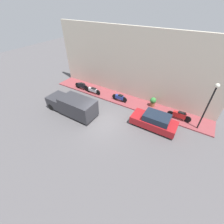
% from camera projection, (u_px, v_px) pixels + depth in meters
% --- Properties ---
extents(ground_plane, '(60.00, 60.00, 0.00)m').
position_uv_depth(ground_plane, '(102.00, 122.00, 13.96)').
color(ground_plane, '#514F51').
extents(sidewalk, '(2.25, 18.16, 0.12)m').
position_uv_depth(sidewalk, '(123.00, 100.00, 16.83)').
color(sidewalk, brown).
rests_on(sidewalk, ground_plane).
extents(building_facade, '(0.30, 18.16, 7.21)m').
position_uv_depth(building_facade, '(131.00, 65.00, 15.51)').
color(building_facade, beige).
rests_on(building_facade, ground_plane).
extents(parked_car, '(1.66, 3.92, 1.42)m').
position_uv_depth(parked_car, '(154.00, 121.00, 13.01)').
color(parked_car, maroon).
rests_on(parked_car, ground_plane).
extents(delivery_van, '(1.87, 5.28, 1.79)m').
position_uv_depth(delivery_van, '(72.00, 105.00, 14.53)').
color(delivery_van, '#2D2D33').
rests_on(delivery_van, ground_plane).
extents(scooter_silver, '(0.30, 2.10, 0.74)m').
position_uv_depth(scooter_silver, '(93.00, 90.00, 17.56)').
color(scooter_silver, '#B7B7BF').
rests_on(scooter_silver, sidewalk).
extents(motorcycle_black, '(0.30, 1.98, 0.84)m').
position_uv_depth(motorcycle_black, '(82.00, 86.00, 18.32)').
color(motorcycle_black, black).
rests_on(motorcycle_black, sidewalk).
extents(motorcycle_blue, '(0.30, 1.79, 0.79)m').
position_uv_depth(motorcycle_blue, '(120.00, 97.00, 16.25)').
color(motorcycle_blue, navy).
rests_on(motorcycle_blue, sidewalk).
extents(motorcycle_red, '(0.30, 2.16, 0.87)m').
position_uv_depth(motorcycle_red, '(179.00, 115.00, 13.79)').
color(motorcycle_red, '#B21E1E').
rests_on(motorcycle_red, sidewalk).
extents(streetlamp, '(0.32, 0.32, 4.31)m').
position_uv_depth(streetlamp, '(210.00, 101.00, 11.42)').
color(streetlamp, black).
rests_on(streetlamp, sidewalk).
extents(potted_plant, '(0.62, 0.62, 1.00)m').
position_uv_depth(potted_plant, '(153.00, 101.00, 15.43)').
color(potted_plant, brown).
rests_on(potted_plant, sidewalk).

